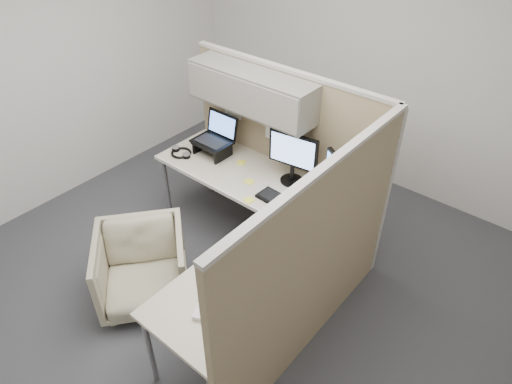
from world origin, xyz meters
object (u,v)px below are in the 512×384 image
Objects in this scene: office_chair at (142,265)px; keyboard at (284,204)px; desk at (248,217)px; monitor_left at (293,154)px.

office_chair is 1.44× the size of keyboard.
desk is 2.80× the size of office_chair.
keyboard is at bearing -71.94° from monitor_left.
monitor_left is (0.01, 0.56, 0.32)m from desk.
desk is at bearing -99.12° from monitor_left.
monitor_left is 0.94× the size of keyboard.
office_chair is at bearing -122.42° from keyboard.
monitor_left reaches higher than office_chair.
monitor_left is 0.43m from keyboard.
keyboard reaches higher than desk.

